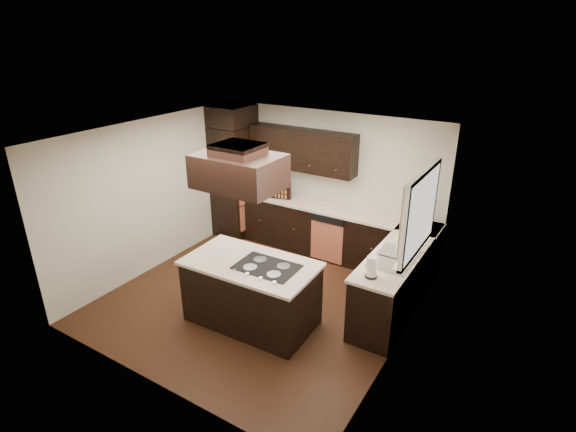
% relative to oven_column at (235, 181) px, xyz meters
% --- Properties ---
extents(floor, '(4.20, 4.20, 0.02)m').
position_rel_oven_column_xyz_m(floor, '(1.78, -1.71, -1.07)').
color(floor, '#4E2A17').
rests_on(floor, ground).
extents(ceiling, '(4.20, 4.20, 0.02)m').
position_rel_oven_column_xyz_m(ceiling, '(1.78, -1.71, 1.45)').
color(ceiling, white).
rests_on(ceiling, ground).
extents(wall_back, '(4.20, 0.02, 2.50)m').
position_rel_oven_column_xyz_m(wall_back, '(1.78, 0.40, 0.19)').
color(wall_back, beige).
rests_on(wall_back, ground).
extents(wall_front, '(4.20, 0.02, 2.50)m').
position_rel_oven_column_xyz_m(wall_front, '(1.78, -3.81, 0.19)').
color(wall_front, beige).
rests_on(wall_front, ground).
extents(wall_left, '(0.02, 4.20, 2.50)m').
position_rel_oven_column_xyz_m(wall_left, '(-0.33, -1.71, 0.19)').
color(wall_left, beige).
rests_on(wall_left, ground).
extents(wall_right, '(0.02, 4.20, 2.50)m').
position_rel_oven_column_xyz_m(wall_right, '(3.88, -1.71, 0.19)').
color(wall_right, beige).
rests_on(wall_right, ground).
extents(oven_column, '(0.65, 0.75, 2.12)m').
position_rel_oven_column_xyz_m(oven_column, '(0.00, 0.00, 0.00)').
color(oven_column, black).
rests_on(oven_column, floor).
extents(wall_oven_face, '(0.05, 0.62, 0.78)m').
position_rel_oven_column_xyz_m(wall_oven_face, '(0.35, 0.00, 0.06)').
color(wall_oven_face, '#DA6E4E').
rests_on(wall_oven_face, oven_column).
extents(base_cabinets_back, '(2.93, 0.60, 0.88)m').
position_rel_oven_column_xyz_m(base_cabinets_back, '(1.81, 0.09, -0.62)').
color(base_cabinets_back, black).
rests_on(base_cabinets_back, floor).
extents(base_cabinets_right, '(0.60, 2.40, 0.88)m').
position_rel_oven_column_xyz_m(base_cabinets_right, '(3.58, -0.80, -0.62)').
color(base_cabinets_right, black).
rests_on(base_cabinets_right, floor).
extents(countertop_back, '(2.93, 0.63, 0.04)m').
position_rel_oven_column_xyz_m(countertop_back, '(1.81, 0.08, -0.16)').
color(countertop_back, beige).
rests_on(countertop_back, base_cabinets_back).
extents(countertop_right, '(0.63, 2.40, 0.04)m').
position_rel_oven_column_xyz_m(countertop_right, '(3.56, -0.80, -0.16)').
color(countertop_right, beige).
rests_on(countertop_right, base_cabinets_right).
extents(upper_cabinets, '(2.00, 0.34, 0.72)m').
position_rel_oven_column_xyz_m(upper_cabinets, '(1.34, 0.23, 0.75)').
color(upper_cabinets, black).
rests_on(upper_cabinets, wall_back).
extents(dishwasher_front, '(0.60, 0.05, 0.72)m').
position_rel_oven_column_xyz_m(dishwasher_front, '(2.10, -0.20, -0.66)').
color(dishwasher_front, '#DA6E4E').
rests_on(dishwasher_front, floor).
extents(window_frame, '(0.06, 1.32, 1.12)m').
position_rel_oven_column_xyz_m(window_frame, '(3.85, -1.16, 0.59)').
color(window_frame, white).
rests_on(window_frame, wall_right).
extents(window_pane, '(0.00, 1.20, 1.00)m').
position_rel_oven_column_xyz_m(window_pane, '(3.87, -1.16, 0.59)').
color(window_pane, white).
rests_on(window_pane, wall_right).
extents(curtain_left, '(0.02, 0.34, 0.90)m').
position_rel_oven_column_xyz_m(curtain_left, '(3.79, -1.57, 0.64)').
color(curtain_left, beige).
rests_on(curtain_left, wall_right).
extents(curtain_right, '(0.02, 0.34, 0.90)m').
position_rel_oven_column_xyz_m(curtain_right, '(3.79, -0.74, 0.64)').
color(curtain_right, beige).
rests_on(curtain_right, wall_right).
extents(sink_rim, '(0.52, 0.84, 0.01)m').
position_rel_oven_column_xyz_m(sink_rim, '(3.58, -1.16, -0.14)').
color(sink_rim, silver).
rests_on(sink_rim, countertop_right).
extents(island, '(1.73, 0.98, 0.88)m').
position_rel_oven_column_xyz_m(island, '(1.99, -2.24, -0.62)').
color(island, black).
rests_on(island, floor).
extents(island_top, '(1.79, 1.04, 0.04)m').
position_rel_oven_column_xyz_m(island_top, '(1.99, -2.24, -0.16)').
color(island_top, beige).
rests_on(island_top, island).
extents(cooktop, '(0.82, 0.56, 0.01)m').
position_rel_oven_column_xyz_m(cooktop, '(2.25, -2.24, -0.13)').
color(cooktop, black).
rests_on(cooktop, island_top).
extents(range_hood, '(1.05, 0.72, 0.42)m').
position_rel_oven_column_xyz_m(range_hood, '(1.88, -2.25, 1.10)').
color(range_hood, black).
rests_on(range_hood, ceiling).
extents(hood_duct, '(0.55, 0.50, 0.13)m').
position_rel_oven_column_xyz_m(hood_duct, '(1.88, -2.25, 1.38)').
color(hood_duct, black).
rests_on(hood_duct, ceiling).
extents(blender_base, '(0.15, 0.15, 0.10)m').
position_rel_oven_column_xyz_m(blender_base, '(0.56, 0.07, -0.09)').
color(blender_base, silver).
rests_on(blender_base, countertop_back).
extents(blender_pitcher, '(0.13, 0.13, 0.26)m').
position_rel_oven_column_xyz_m(blender_pitcher, '(0.56, 0.07, 0.09)').
color(blender_pitcher, silver).
rests_on(blender_pitcher, blender_base).
extents(spice_rack, '(0.39, 0.19, 0.31)m').
position_rel_oven_column_xyz_m(spice_rack, '(1.05, -0.01, 0.02)').
color(spice_rack, black).
rests_on(spice_rack, countertop_back).
extents(mixing_bowl, '(0.33, 0.33, 0.07)m').
position_rel_oven_column_xyz_m(mixing_bowl, '(0.44, -0.00, -0.11)').
color(mixing_bowl, white).
rests_on(mixing_bowl, countertop_back).
extents(soap_bottle, '(0.10, 0.10, 0.21)m').
position_rel_oven_column_xyz_m(soap_bottle, '(3.53, -0.75, -0.03)').
color(soap_bottle, white).
rests_on(soap_bottle, countertop_right).
extents(paper_towel, '(0.14, 0.14, 0.28)m').
position_rel_oven_column_xyz_m(paper_towel, '(3.49, -1.76, 0.00)').
color(paper_towel, white).
rests_on(paper_towel, countertop_right).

